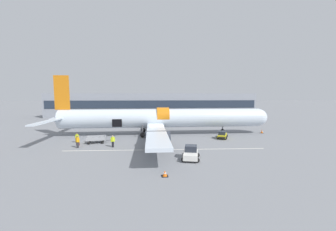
{
  "coord_description": "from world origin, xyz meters",
  "views": [
    {
      "loc": [
        -1.07,
        -34.24,
        7.51
      ],
      "look_at": [
        2.02,
        2.04,
        3.88
      ],
      "focal_mm": 22.0,
      "sensor_mm": 36.0,
      "label": 1
    }
  ],
  "objects_px": {
    "baggage_cart_loading": "(97,140)",
    "ground_crew_driver": "(77,138)",
    "airplane": "(160,119)",
    "baggage_tug_lead": "(222,135)",
    "baggage_tug_mid": "(191,153)",
    "suitcase_on_tarmac_upright": "(78,144)",
    "ground_crew_loader_b": "(113,141)",
    "ground_crew_loader_a": "(78,141)"
  },
  "relations": [
    {
      "from": "baggage_cart_loading",
      "to": "ground_crew_driver",
      "type": "height_order",
      "value": "ground_crew_driver"
    },
    {
      "from": "ground_crew_loader_a",
      "to": "ground_crew_loader_b",
      "type": "distance_m",
      "value": 4.93
    },
    {
      "from": "baggage_cart_loading",
      "to": "ground_crew_driver",
      "type": "xyz_separation_m",
      "value": [
        -3.09,
        0.22,
        0.31
      ]
    },
    {
      "from": "airplane",
      "to": "suitcase_on_tarmac_upright",
      "type": "height_order",
      "value": "airplane"
    },
    {
      "from": "airplane",
      "to": "ground_crew_loader_a",
      "type": "distance_m",
      "value": 15.21
    },
    {
      "from": "ground_crew_loader_b",
      "to": "baggage_tug_mid",
      "type": "bearing_deg",
      "value": -32.62
    },
    {
      "from": "ground_crew_loader_b",
      "to": "baggage_tug_lead",
      "type": "bearing_deg",
      "value": 14.29
    },
    {
      "from": "baggage_tug_lead",
      "to": "suitcase_on_tarmac_upright",
      "type": "relative_size",
      "value": 5.94
    },
    {
      "from": "airplane",
      "to": "suitcase_on_tarmac_upright",
      "type": "relative_size",
      "value": 72.03
    },
    {
      "from": "baggage_tug_mid",
      "to": "suitcase_on_tarmac_upright",
      "type": "relative_size",
      "value": 5.76
    },
    {
      "from": "ground_crew_loader_b",
      "to": "ground_crew_driver",
      "type": "xyz_separation_m",
      "value": [
        -6.1,
        3.21,
        -0.09
      ]
    },
    {
      "from": "airplane",
      "to": "ground_crew_loader_a",
      "type": "xyz_separation_m",
      "value": [
        -12.14,
        -8.94,
        -2.06
      ]
    },
    {
      "from": "baggage_tug_lead",
      "to": "ground_crew_loader_a",
      "type": "height_order",
      "value": "ground_crew_loader_a"
    },
    {
      "from": "airplane",
      "to": "baggage_cart_loading",
      "type": "distance_m",
      "value": 12.08
    },
    {
      "from": "airplane",
      "to": "ground_crew_driver",
      "type": "relative_size",
      "value": 26.37
    },
    {
      "from": "baggage_tug_lead",
      "to": "baggage_cart_loading",
      "type": "height_order",
      "value": "baggage_tug_lead"
    },
    {
      "from": "ground_crew_loader_b",
      "to": "suitcase_on_tarmac_upright",
      "type": "relative_size",
      "value": 3.02
    },
    {
      "from": "airplane",
      "to": "ground_crew_loader_b",
      "type": "height_order",
      "value": "airplane"
    },
    {
      "from": "baggage_cart_loading",
      "to": "baggage_tug_mid",
      "type": "bearing_deg",
      "value": -35.77
    },
    {
      "from": "baggage_cart_loading",
      "to": "suitcase_on_tarmac_upright",
      "type": "bearing_deg",
      "value": -148.33
    },
    {
      "from": "baggage_tug_mid",
      "to": "ground_crew_loader_b",
      "type": "distance_m",
      "value": 12.04
    },
    {
      "from": "ground_crew_loader_a",
      "to": "ground_crew_loader_b",
      "type": "bearing_deg",
      "value": 0.06
    },
    {
      "from": "baggage_tug_mid",
      "to": "baggage_cart_loading",
      "type": "height_order",
      "value": "baggage_tug_mid"
    },
    {
      "from": "airplane",
      "to": "ground_crew_loader_a",
      "type": "height_order",
      "value": "airplane"
    },
    {
      "from": "airplane",
      "to": "ground_crew_driver",
      "type": "distance_m",
      "value": 14.65
    },
    {
      "from": "ground_crew_loader_a",
      "to": "suitcase_on_tarmac_upright",
      "type": "height_order",
      "value": "ground_crew_loader_a"
    },
    {
      "from": "ground_crew_loader_a",
      "to": "ground_crew_driver",
      "type": "xyz_separation_m",
      "value": [
        -1.17,
        3.21,
        -0.11
      ]
    },
    {
      "from": "baggage_tug_lead",
      "to": "ground_crew_driver",
      "type": "xyz_separation_m",
      "value": [
        -23.97,
        -1.34,
        0.24
      ]
    },
    {
      "from": "ground_crew_loader_a",
      "to": "ground_crew_driver",
      "type": "relative_size",
      "value": 1.13
    },
    {
      "from": "ground_crew_loader_a",
      "to": "ground_crew_loader_b",
      "type": "xyz_separation_m",
      "value": [
        4.93,
        0.0,
        -0.02
      ]
    },
    {
      "from": "baggage_tug_mid",
      "to": "suitcase_on_tarmac_upright",
      "type": "distance_m",
      "value": 17.49
    },
    {
      "from": "ground_crew_loader_a",
      "to": "ground_crew_loader_b",
      "type": "height_order",
      "value": "ground_crew_loader_a"
    },
    {
      "from": "baggage_tug_lead",
      "to": "baggage_cart_loading",
      "type": "xyz_separation_m",
      "value": [
        -20.88,
        -1.57,
        -0.07
      ]
    },
    {
      "from": "suitcase_on_tarmac_upright",
      "to": "ground_crew_loader_b",
      "type": "bearing_deg",
      "value": -15.47
    },
    {
      "from": "baggage_tug_lead",
      "to": "ground_crew_driver",
      "type": "bearing_deg",
      "value": -176.79
    },
    {
      "from": "airplane",
      "to": "baggage_tug_lead",
      "type": "height_order",
      "value": "airplane"
    },
    {
      "from": "airplane",
      "to": "baggage_tug_mid",
      "type": "bearing_deg",
      "value": -79.25
    },
    {
      "from": "baggage_tug_mid",
      "to": "ground_crew_driver",
      "type": "distance_m",
      "value": 18.91
    },
    {
      "from": "baggage_tug_mid",
      "to": "baggage_cart_loading",
      "type": "relative_size",
      "value": 0.84
    },
    {
      "from": "baggage_tug_lead",
      "to": "baggage_tug_mid",
      "type": "relative_size",
      "value": 1.03
    },
    {
      "from": "baggage_tug_mid",
      "to": "ground_crew_driver",
      "type": "relative_size",
      "value": 2.11
    },
    {
      "from": "airplane",
      "to": "baggage_tug_lead",
      "type": "distance_m",
      "value": 11.77
    }
  ]
}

